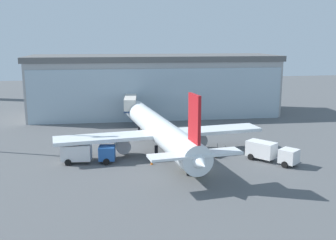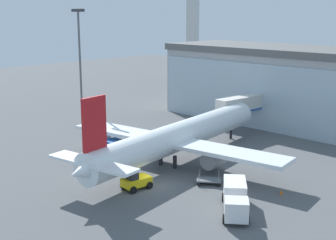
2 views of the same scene
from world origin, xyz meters
TOP-DOWN VIEW (x-y plane):
  - ground at (0.00, 0.00)m, footprint 240.00×240.00m
  - terminal_building at (-0.00, 39.03)m, footprint 55.39×18.06m
  - jet_bridge at (-6.20, 28.79)m, footprint 3.65×12.81m
  - airplane at (-3.48, 8.59)m, footprint 31.55×37.60m
  - catering_truck at (-14.36, 4.91)m, footprint 7.51×3.21m
  - fuel_truck at (11.01, 1.04)m, footprint 6.17×7.14m
  - baggage_cart at (4.54, 5.14)m, footprint 3.20×2.95m
  - pushback_tug at (-0.54, -1.60)m, footprint 2.50×3.40m
  - safety_cone_nose at (-5.53, 2.62)m, footprint 0.36×0.36m
  - safety_cone_wingtip at (12.18, 8.05)m, footprint 0.36×0.36m

SIDE VIEW (x-z plane):
  - ground at x=0.00m, z-range 0.00..0.00m
  - safety_cone_nose at x=-5.53m, z-range 0.00..0.55m
  - safety_cone_wingtip at x=12.18m, z-range 0.00..0.55m
  - baggage_cart at x=4.54m, z-range -0.25..1.25m
  - pushback_tug at x=-0.54m, z-range -0.18..2.12m
  - catering_truck at x=-14.36m, z-range 0.14..2.79m
  - fuel_truck at x=11.01m, z-range 0.14..2.79m
  - airplane at x=-3.48m, z-range -2.06..8.84m
  - jet_bridge at x=-6.20m, z-range 1.59..7.54m
  - terminal_building at x=0.00m, z-range 0.00..13.36m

